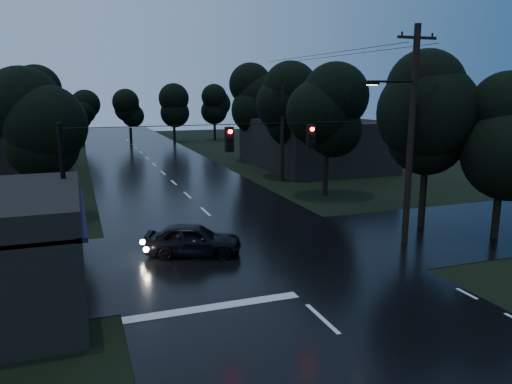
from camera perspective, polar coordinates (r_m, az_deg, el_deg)
main_road at (r=39.39m, az=-9.37°, el=1.03°), size 12.00×120.00×0.02m
cross_street at (r=22.45m, az=-0.72°, el=-6.95°), size 60.00×9.00×0.02m
building_far_right at (r=47.30m, az=6.57°, el=5.57°), size 10.00×14.00×4.40m
utility_pole_main at (r=23.99m, az=17.15°, el=6.59°), size 3.50×0.30×10.00m
utility_pole_far at (r=39.34m, az=3.04°, el=6.86°), size 2.00×0.30×7.50m
anchor_pole_left at (r=19.55m, az=-20.95°, el=-1.43°), size 0.18×0.18×6.00m
span_signals at (r=20.61m, az=1.64°, el=6.30°), size 15.00×0.37×1.12m
tree_corner_near at (r=27.11m, az=19.12°, el=8.55°), size 4.48×4.48×9.44m
tree_corner_far at (r=26.30m, az=26.54°, el=6.25°), size 3.92×3.92×8.26m
tree_left_a at (r=30.23m, az=-23.89°, el=7.03°), size 3.92×3.92×8.26m
tree_left_b at (r=38.22m, az=-24.10°, el=8.34°), size 4.20×4.20×8.85m
tree_left_c at (r=48.22m, az=-24.07°, el=9.28°), size 4.48×4.48×9.44m
tree_right_a at (r=34.12m, az=8.14°, el=8.95°), size 4.20×4.20×8.85m
tree_right_b at (r=41.57m, az=3.66°, el=10.03°), size 4.48×4.48×9.44m
tree_right_c at (r=51.08m, az=-0.26°, el=10.77°), size 4.76×4.76×10.03m
car at (r=22.13m, az=-7.18°, el=-5.39°), size 4.50×2.94×1.43m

